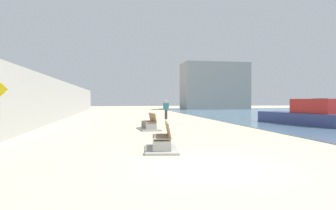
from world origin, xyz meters
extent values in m
plane|color=beige|center=(0.00, 18.00, 0.00)|extent=(120.00, 120.00, 0.00)
cube|color=#9E9E99|center=(-7.50, 18.00, 1.72)|extent=(0.80, 64.00, 3.44)
cube|color=#9E9E99|center=(-0.95, 1.83, 0.25)|extent=(0.62, 0.27, 0.50)
cube|color=#9E9E99|center=(-0.78, 3.22, 0.25)|extent=(0.62, 0.27, 0.50)
cube|color=olive|center=(-0.86, 2.53, 0.45)|extent=(0.69, 1.65, 0.06)
cube|color=olive|center=(-0.64, 2.50, 0.73)|extent=(0.35, 1.61, 0.50)
cube|color=#9E9E99|center=(-0.86, 2.53, 0.04)|extent=(1.34, 2.22, 0.08)
cube|color=#9E9E99|center=(-0.45, 9.04, 0.25)|extent=(0.62, 0.25, 0.50)
cube|color=#9E9E99|center=(-0.58, 10.43, 0.25)|extent=(0.62, 0.25, 0.50)
cube|color=olive|center=(-0.52, 9.74, 0.45)|extent=(0.65, 1.64, 0.06)
cube|color=olive|center=(-0.29, 9.76, 0.73)|extent=(0.31, 1.61, 0.50)
cube|color=#9E9E99|center=(-0.52, 9.74, 0.04)|extent=(1.29, 2.19, 0.08)
cylinder|color=#333338|center=(2.12, 18.90, 0.43)|extent=(0.12, 0.12, 0.86)
cylinder|color=#333338|center=(2.00, 18.95, 0.43)|extent=(0.12, 0.12, 0.86)
cube|color=teal|center=(2.06, 18.92, 1.17)|extent=(0.36, 0.29, 0.61)
sphere|color=tan|center=(2.06, 18.92, 1.62)|extent=(0.23, 0.23, 0.23)
cylinder|color=teal|center=(2.26, 18.84, 1.20)|extent=(0.09, 0.09, 0.55)
cylinder|color=teal|center=(1.85, 19.00, 1.20)|extent=(0.09, 0.09, 0.55)
cube|color=red|center=(30.92, 37.25, 0.57)|extent=(2.83, 5.69, 1.06)
cube|color=black|center=(30.78, 36.45, 1.55)|extent=(1.74, 2.59, 0.90)
cube|color=navy|center=(10.46, 11.31, 0.45)|extent=(3.53, 7.15, 0.81)
cube|color=red|center=(10.72, 10.30, 1.34)|extent=(2.03, 3.27, 0.97)
cube|color=gray|center=(15.80, 46.00, 4.31)|extent=(12.00, 6.00, 8.62)
camera|label=1|loc=(-2.41, -7.69, 1.75)|focal=31.92mm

